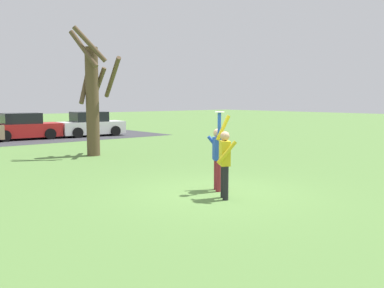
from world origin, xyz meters
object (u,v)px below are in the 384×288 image
(person_defender, at_px, (225,159))
(parked_car_white, at_px, (91,125))
(parked_car_red, at_px, (23,127))
(bare_tree_tall, at_px, (93,96))
(person_catcher, at_px, (218,154))
(frisbee_disc, at_px, (219,112))

(person_defender, distance_m, parked_car_white, 18.90)
(parked_car_red, bearing_deg, bare_tree_tall, -85.91)
(person_catcher, height_order, person_defender, person_catcher)
(person_defender, bearing_deg, bare_tree_tall, 25.29)
(frisbee_disc, xyz_separation_m, parked_car_red, (1.02, 17.93, -1.37))
(frisbee_disc, distance_m, bare_tree_tall, 8.66)
(parked_car_red, relative_size, bare_tree_tall, 0.79)
(person_defender, distance_m, parked_car_red, 18.58)
(parked_car_white, bearing_deg, frisbee_disc, -101.53)
(frisbee_disc, distance_m, parked_car_red, 18.01)
(person_defender, relative_size, bare_tree_tall, 0.38)
(bare_tree_tall, bearing_deg, parked_car_white, 63.98)
(parked_car_red, height_order, bare_tree_tall, bare_tree_tall)
(person_catcher, xyz_separation_m, person_defender, (-0.51, -0.79, -0.00))
(person_catcher, xyz_separation_m, parked_car_red, (0.90, 17.74, -0.25))
(frisbee_disc, relative_size, parked_car_red, 0.06)
(person_catcher, xyz_separation_m, bare_tree_tall, (0.75, 8.42, 1.58))
(frisbee_disc, relative_size, bare_tree_tall, 0.05)
(person_catcher, height_order, parked_car_red, person_catcher)
(frisbee_disc, bearing_deg, person_defender, -123.09)
(person_catcher, distance_m, frisbee_disc, 1.13)
(bare_tree_tall, bearing_deg, frisbee_disc, -95.78)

